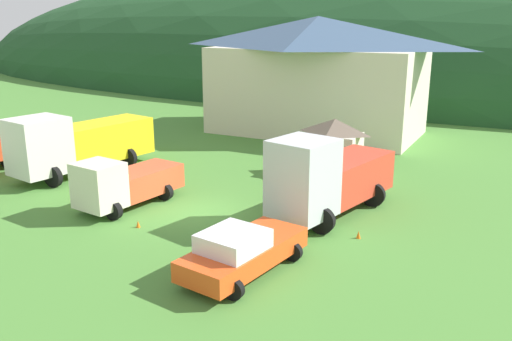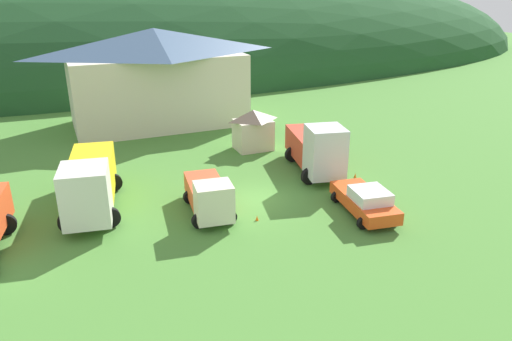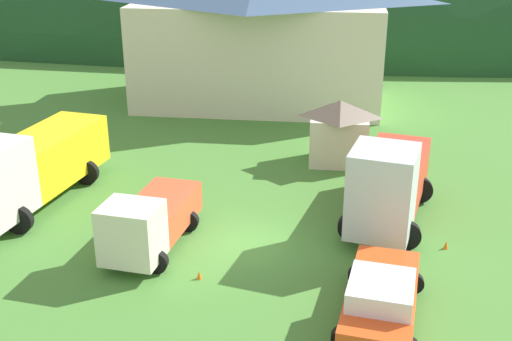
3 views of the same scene
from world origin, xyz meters
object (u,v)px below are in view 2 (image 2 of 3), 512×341
at_px(play_shed_cream, 253,129).
at_px(traffic_cone_near_pickup, 355,177).
at_px(tow_truck_silver, 316,148).
at_px(light_truck_cream, 209,196).
at_px(flatbed_truck_yellow, 90,182).
at_px(service_pickup_orange, 365,200).
at_px(depot_building, 157,76).
at_px(traffic_cone_mid_row, 257,220).

distance_m(play_shed_cream, traffic_cone_near_pickup, 9.17).
bearing_deg(tow_truck_silver, light_truck_cream, -57.12).
bearing_deg(light_truck_cream, flatbed_truck_yellow, -110.57).
bearing_deg(traffic_cone_near_pickup, play_shed_cream, 116.07).
bearing_deg(service_pickup_orange, flatbed_truck_yellow, -106.45).
bearing_deg(tow_truck_silver, service_pickup_orange, 7.57).
relative_size(light_truck_cream, tow_truck_silver, 0.73).
relative_size(tow_truck_silver, traffic_cone_near_pickup, 12.12).
xyz_separation_m(depot_building, traffic_cone_near_pickup, (9.01, -18.19, -4.37)).
xyz_separation_m(play_shed_cream, traffic_cone_near_pickup, (3.97, -8.11, -1.61)).
relative_size(play_shed_cream, traffic_cone_near_pickup, 5.10).
xyz_separation_m(tow_truck_silver, traffic_cone_near_pickup, (2.05, -1.74, -1.79)).
xyz_separation_m(light_truck_cream, traffic_cone_mid_row, (2.15, -1.69, -1.17)).
relative_size(depot_building, traffic_cone_near_pickup, 26.02).
height_order(depot_building, traffic_cone_near_pickup, depot_building).
height_order(play_shed_cream, service_pickup_orange, play_shed_cream).
bearing_deg(light_truck_cream, traffic_cone_mid_row, 59.15).
bearing_deg(tow_truck_silver, flatbed_truck_yellow, -77.22).
bearing_deg(play_shed_cream, service_pickup_orange, -84.06).
relative_size(light_truck_cream, traffic_cone_near_pickup, 8.84).
bearing_deg(depot_building, traffic_cone_mid_row, -88.57).
distance_m(light_truck_cream, service_pickup_orange, 8.68).
bearing_deg(depot_building, tow_truck_silver, -67.06).
distance_m(flatbed_truck_yellow, traffic_cone_near_pickup, 16.74).
distance_m(play_shed_cream, flatbed_truck_yellow, 14.13).
bearing_deg(depot_building, traffic_cone_near_pickup, -63.65).
bearing_deg(traffic_cone_mid_row, traffic_cone_near_pickup, 20.19).
relative_size(tow_truck_silver, traffic_cone_mid_row, 12.69).
height_order(flatbed_truck_yellow, tow_truck_silver, tow_truck_silver).
distance_m(depot_building, service_pickup_orange, 24.09).
height_order(depot_building, play_shed_cream, depot_building).
relative_size(play_shed_cream, service_pickup_orange, 0.59).
xyz_separation_m(play_shed_cream, service_pickup_orange, (1.34, -12.87, -0.78)).
relative_size(play_shed_cream, light_truck_cream, 0.58).
xyz_separation_m(service_pickup_orange, traffic_cone_mid_row, (-5.85, 1.65, -0.83)).
xyz_separation_m(flatbed_truck_yellow, light_truck_cream, (5.92, -3.13, -0.61)).
xyz_separation_m(depot_building, play_shed_cream, (5.05, -10.08, -2.76)).
bearing_deg(play_shed_cream, depot_building, 116.58).
bearing_deg(play_shed_cream, light_truck_cream, -124.97).
height_order(flatbed_truck_yellow, traffic_cone_near_pickup, flatbed_truck_yellow).
xyz_separation_m(depot_building, traffic_cone_mid_row, (0.53, -21.31, -4.37)).
height_order(play_shed_cream, traffic_cone_mid_row, play_shed_cream).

